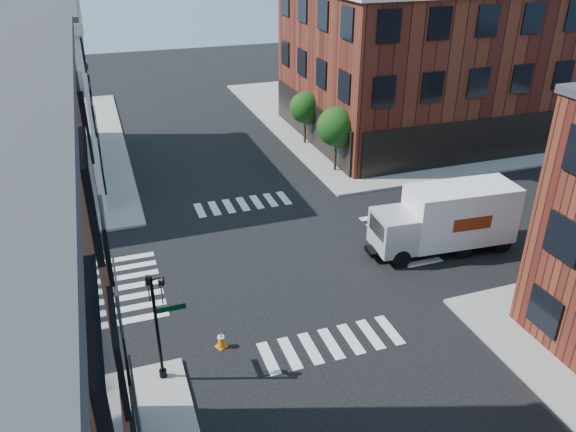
{
  "coord_description": "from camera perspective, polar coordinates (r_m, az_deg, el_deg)",
  "views": [
    {
      "loc": [
        -7.63,
        -23.58,
        15.16
      ],
      "look_at": [
        0.51,
        -0.09,
        2.5
      ],
      "focal_mm": 35.0,
      "sensor_mm": 36.0,
      "label": 1
    }
  ],
  "objects": [
    {
      "name": "signal_pole",
      "position": [
        20.93,
        -13.12,
        -9.84
      ],
      "size": [
        1.29,
        1.24,
        4.6
      ],
      "color": "black",
      "rests_on": "ground"
    },
    {
      "name": "building_ne",
      "position": [
        49.42,
        16.59,
        15.24
      ],
      "size": [
        25.0,
        16.0,
        12.0
      ],
      "primitive_type": "cube",
      "color": "#3F140F",
      "rests_on": "ground"
    },
    {
      "name": "tree_far",
      "position": [
        44.12,
        1.85,
        10.8
      ],
      "size": [
        2.43,
        2.43,
        4.07
      ],
      "color": "black",
      "rests_on": "ground"
    },
    {
      "name": "box_truck",
      "position": [
        30.29,
        15.92,
        -0.22
      ],
      "size": [
        7.95,
        2.9,
        3.54
      ],
      "rotation": [
        0.0,
        0.0,
        -0.07
      ],
      "color": "silver",
      "rests_on": "ground"
    },
    {
      "name": "tree_near",
      "position": [
        38.74,
        5.04,
        8.84
      ],
      "size": [
        2.69,
        2.69,
        4.49
      ],
      "color": "black",
      "rests_on": "ground"
    },
    {
      "name": "traffic_cone",
      "position": [
        23.45,
        -6.81,
        -12.37
      ],
      "size": [
        0.54,
        0.54,
        0.75
      ],
      "rotation": [
        0.0,
        0.0,
        0.43
      ],
      "color": "orange",
      "rests_on": "ground"
    },
    {
      "name": "sidewalk_ne",
      "position": [
        55.09,
        13.28,
        10.38
      ],
      "size": [
        30.0,
        30.0,
        0.15
      ],
      "primitive_type": "cube",
      "color": "gray",
      "rests_on": "ground"
    },
    {
      "name": "ground",
      "position": [
        29.06,
        -1.02,
        -4.47
      ],
      "size": [
        120.0,
        120.0,
        0.0
      ],
      "primitive_type": "plane",
      "color": "black",
      "rests_on": "ground"
    }
  ]
}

